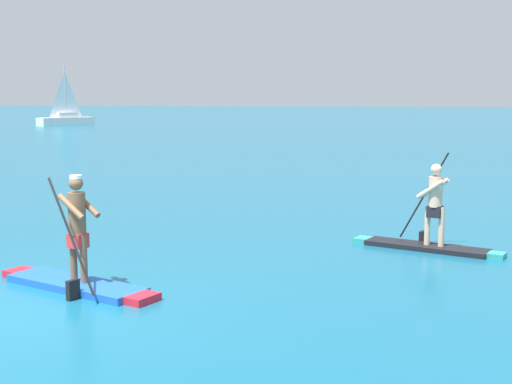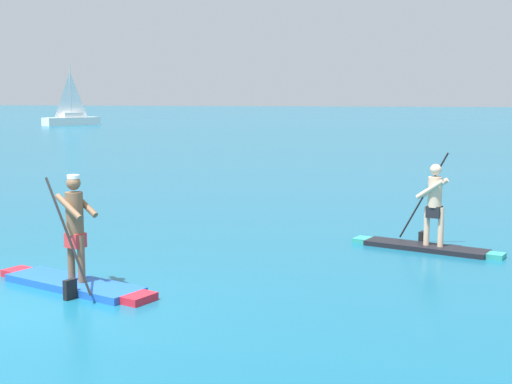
{
  "view_description": "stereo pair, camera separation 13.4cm",
  "coord_description": "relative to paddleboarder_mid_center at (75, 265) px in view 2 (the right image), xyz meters",
  "views": [
    {
      "loc": [
        5.57,
        -7.88,
        2.87
      ],
      "look_at": [
        1.63,
        6.49,
        0.83
      ],
      "focal_mm": 48.47,
      "sensor_mm": 36.0,
      "label": 1
    },
    {
      "loc": [
        5.7,
        -7.85,
        2.87
      ],
      "look_at": [
        1.63,
        6.49,
        0.83
      ],
      "focal_mm": 48.47,
      "sensor_mm": 36.0,
      "label": 2
    }
  ],
  "objects": [
    {
      "name": "paddleboarder_mid_center",
      "position": [
        0.0,
        0.0,
        0.0
      ],
      "size": [
        2.98,
        1.39,
        1.77
      ],
      "rotation": [
        0.0,
        0.0,
        -0.31
      ],
      "color": "blue",
      "rests_on": "ground"
    },
    {
      "name": "paddleboarder_far_right",
      "position": [
        5.06,
        4.21,
        0.05
      ],
      "size": [
        2.88,
        1.21,
        1.89
      ],
      "rotation": [
        0.0,
        0.0,
        2.85
      ],
      "color": "black",
      "rests_on": "ground"
    },
    {
      "name": "ground",
      "position": [
        -0.28,
        -1.2,
        -0.36
      ],
      "size": [
        440.0,
        440.0,
        0.0
      ],
      "primitive_type": "plane",
      "color": "#145B7A"
    },
    {
      "name": "sailboat_left_horizon",
      "position": [
        -32.99,
        55.5,
        0.45
      ],
      "size": [
        4.22,
        6.05,
        6.17
      ],
      "rotation": [
        0.0,
        0.0,
        4.22
      ],
      "color": "white",
      "rests_on": "ground"
    }
  ]
}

